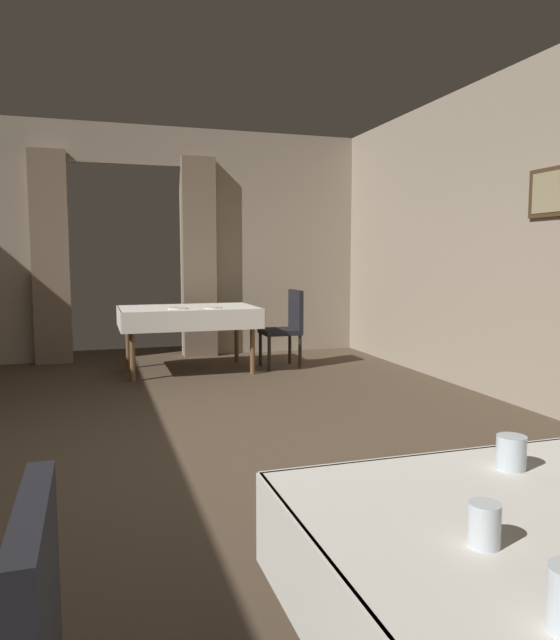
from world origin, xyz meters
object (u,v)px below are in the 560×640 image
object	(u,v)px
glass_near_a	(511,452)
glass_near_b	(484,525)
plate_mid_a	(178,308)
plate_mid_b	(213,308)
dining_table_mid	(188,314)
chair_mid_right	(286,325)

from	to	relation	value
glass_near_a	glass_near_b	xyz separation A→B (m)	(-0.34, -0.34, -0.00)
plate_mid_a	plate_mid_b	bearing A→B (deg)	-7.64
dining_table_mid	plate_mid_b	distance (m)	0.36
plate_mid_b	chair_mid_right	bearing A→B (deg)	10.07
dining_table_mid	plate_mid_b	size ratio (longest dim) A/B	8.08
glass_near_a	plate_mid_b	bearing A→B (deg)	87.44
dining_table_mid	plate_mid_a	xyz separation A→B (m)	(-0.14, -0.20, 0.09)
glass_near_a	plate_mid_a	size ratio (longest dim) A/B	0.41
chair_mid_right	plate_mid_a	size ratio (longest dim) A/B	4.18
plate_mid_b	glass_near_b	bearing A→B (deg)	-95.84
dining_table_mid	chair_mid_right	bearing A→B (deg)	-4.34
chair_mid_right	plate_mid_b	bearing A→B (deg)	-169.93
dining_table_mid	glass_near_a	xyz separation A→B (m)	(0.01, -5.53, 0.12)
glass_near_b	plate_mid_a	xyz separation A→B (m)	(0.18, 5.68, -0.04)
dining_table_mid	chair_mid_right	size ratio (longest dim) A/B	1.68
chair_mid_right	plate_mid_b	world-z (taller)	chair_mid_right
chair_mid_right	plate_mid_b	distance (m)	0.96
dining_table_mid	plate_mid_a	distance (m)	0.26
dining_table_mid	glass_near_b	distance (m)	5.88
chair_mid_right	plate_mid_a	world-z (taller)	chair_mid_right
glass_near_a	plate_mid_b	distance (m)	5.28
dining_table_mid	plate_mid_b	bearing A→B (deg)	-45.53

